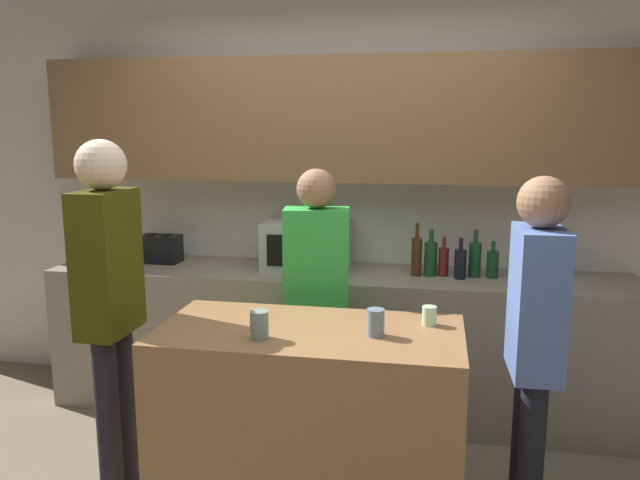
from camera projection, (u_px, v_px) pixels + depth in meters
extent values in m
cube|color=silver|center=(345.00, 193.00, 4.10)|extent=(6.40, 0.08, 2.70)
cube|color=olive|center=(341.00, 120.00, 3.82)|extent=(3.74, 0.32, 0.75)
cube|color=gray|center=(336.00, 341.00, 3.93)|extent=(3.60, 0.62, 0.90)
cube|color=#996B42|center=(310.00, 426.00, 2.81)|extent=(1.34, 0.67, 0.92)
cube|color=#B7BABC|center=(307.00, 245.00, 3.92)|extent=(0.52, 0.38, 0.30)
cube|color=black|center=(292.00, 251.00, 3.74)|extent=(0.31, 0.01, 0.19)
cube|color=black|center=(160.00, 249.00, 4.11)|extent=(0.26, 0.16, 0.18)
cube|color=black|center=(152.00, 235.00, 4.10)|extent=(0.02, 0.11, 0.01)
cube|color=black|center=(167.00, 235.00, 4.08)|extent=(0.02, 0.11, 0.01)
cylinder|color=#333D4C|center=(540.00, 270.00, 3.68)|extent=(0.14, 0.14, 0.10)
cylinder|color=#38662D|center=(541.00, 247.00, 3.65)|extent=(0.01, 0.01, 0.18)
sphere|color=#B25199|center=(543.00, 224.00, 3.63)|extent=(0.13, 0.13, 0.13)
cylinder|color=#472814|center=(417.00, 257.00, 3.74)|extent=(0.06, 0.06, 0.23)
cylinder|color=#472814|center=(417.00, 231.00, 3.71)|extent=(0.02, 0.02, 0.09)
cylinder|color=#194723|center=(431.00, 259.00, 3.74)|extent=(0.08, 0.08, 0.20)
cylinder|color=#194723|center=(431.00, 236.00, 3.71)|extent=(0.03, 0.03, 0.08)
cylinder|color=maroon|center=(443.00, 262.00, 3.74)|extent=(0.06, 0.06, 0.17)
cylinder|color=maroon|center=(444.00, 242.00, 3.71)|extent=(0.02, 0.02, 0.07)
cylinder|color=black|center=(460.00, 264.00, 3.67)|extent=(0.07, 0.07, 0.18)
cylinder|color=black|center=(461.00, 244.00, 3.65)|extent=(0.02, 0.02, 0.07)
cylinder|color=#194723|center=(475.00, 260.00, 3.72)|extent=(0.07, 0.07, 0.21)
cylinder|color=#194723|center=(476.00, 236.00, 3.69)|extent=(0.03, 0.03, 0.08)
cylinder|color=#194723|center=(492.00, 265.00, 3.70)|extent=(0.07, 0.07, 0.16)
cylinder|color=#194723|center=(493.00, 246.00, 3.68)|extent=(0.02, 0.02, 0.06)
cylinder|color=#718AA1|center=(376.00, 323.00, 2.63)|extent=(0.08, 0.08, 0.12)
cylinder|color=#80A199|center=(259.00, 325.00, 2.60)|extent=(0.08, 0.08, 0.12)
cylinder|color=#C7E8BC|center=(429.00, 316.00, 2.77)|extent=(0.07, 0.07, 0.09)
cylinder|color=black|center=(530.00, 467.00, 2.60)|extent=(0.11, 0.11, 0.78)
cylinder|color=black|center=(524.00, 448.00, 2.76)|extent=(0.11, 0.11, 0.78)
cube|color=#5774BB|center=(537.00, 302.00, 2.55)|extent=(0.20, 0.35, 0.61)
sphere|color=#9E7051|center=(544.00, 202.00, 2.48)|extent=(0.21, 0.21, 0.21)
cylinder|color=black|center=(331.00, 387.00, 3.41)|extent=(0.11, 0.11, 0.76)
cylinder|color=black|center=(302.00, 386.00, 3.42)|extent=(0.11, 0.11, 0.76)
cube|color=green|center=(316.00, 265.00, 3.29)|extent=(0.36, 0.24, 0.60)
sphere|color=#9E7051|center=(316.00, 189.00, 3.22)|extent=(0.21, 0.21, 0.21)
cylinder|color=black|center=(125.00, 408.00, 3.07)|extent=(0.11, 0.11, 0.84)
cylinder|color=black|center=(108.00, 423.00, 2.92)|extent=(0.11, 0.11, 0.84)
cube|color=#3F3F0B|center=(107.00, 263.00, 2.86)|extent=(0.19, 0.34, 0.67)
sphere|color=beige|center=(101.00, 165.00, 2.77)|extent=(0.23, 0.23, 0.23)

